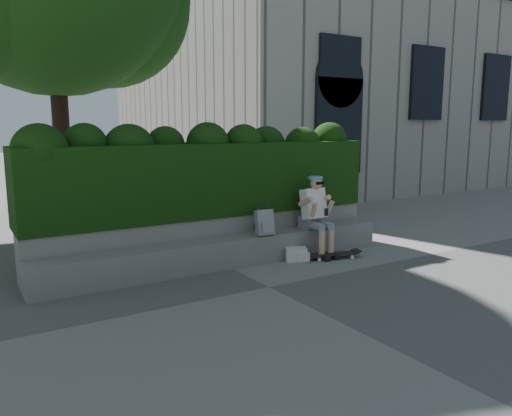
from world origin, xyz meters
TOP-DOWN VIEW (x-y plane):
  - ground at (0.00, 0.00)m, footprint 80.00×80.00m
  - bench_ledge at (0.00, 1.25)m, footprint 6.00×0.45m
  - planter_wall at (0.00, 1.73)m, footprint 6.00×0.50m
  - hedge at (0.00, 1.95)m, footprint 6.00×1.00m
  - person at (1.66, 1.07)m, footprint 0.40×0.76m
  - skateboard at (1.76, 0.69)m, footprint 0.88×0.44m
  - backpack_plaid at (0.65, 1.15)m, footprint 0.31×0.20m
  - backpack_ground at (1.13, 0.91)m, footprint 0.42×0.38m

SIDE VIEW (x-z plane):
  - ground at x=0.00m, z-range 0.00..0.00m
  - skateboard at x=1.76m, z-range 0.03..0.12m
  - backpack_ground at x=1.13m, z-range 0.00..0.22m
  - bench_ledge at x=0.00m, z-range 0.00..0.45m
  - planter_wall at x=0.00m, z-range 0.00..0.75m
  - backpack_plaid at x=0.65m, z-range 0.45..0.87m
  - person at x=1.66m, z-range 0.06..1.44m
  - hedge at x=0.00m, z-range 0.75..1.95m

